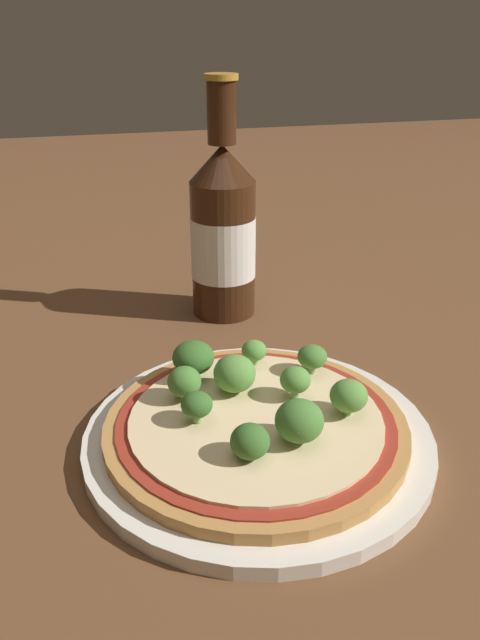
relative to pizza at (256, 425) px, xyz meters
The scene contains 14 objects.
ground_plane 0.03m from the pizza, 132.88° to the left, with size 3.00×3.00×0.00m, color brown.
plate 0.01m from the pizza, 31.19° to the left, with size 0.27×0.27×0.01m.
pizza is the anchor object (origin of this frame).
broccoli_floret_0 0.05m from the pizza, 99.35° to the left, with size 0.03×0.03×0.03m.
broccoli_floret_1 0.05m from the pizza, behind, with size 0.02×0.02×0.03m.
broccoli_floret_2 0.05m from the pizza, 28.15° to the left, with size 0.02×0.02×0.03m.
broccoli_floret_3 0.09m from the pizza, 38.85° to the left, with size 0.03×0.03×0.03m.
broccoli_floret_4 0.07m from the pizza, 141.41° to the left, with size 0.03×0.03×0.03m.
broccoli_floret_5 0.05m from the pizza, 59.54° to the right, with size 0.04×0.04×0.03m.
broccoli_floret_6 0.05m from the pizza, 115.36° to the right, with size 0.03×0.03×0.03m.
broccoli_floret_7 0.08m from the pizza, 11.22° to the right, with size 0.03×0.03×0.03m.
broccoli_floret_8 0.08m from the pizza, 75.10° to the left, with size 0.02×0.02×0.02m.
broccoli_floret_9 0.08m from the pizza, 115.73° to the left, with size 0.04×0.04×0.03m.
beer_bottle 0.26m from the pizza, 82.20° to the left, with size 0.07×0.07×0.26m.
Camera 1 is at (-0.10, -0.40, 0.30)m, focal length 35.00 mm.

